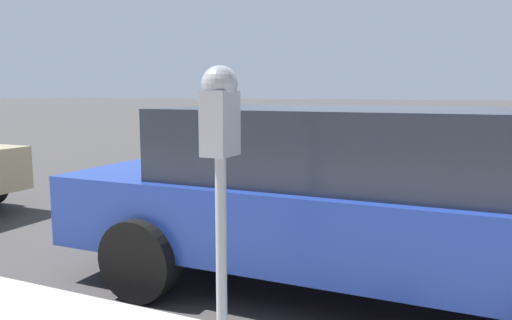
% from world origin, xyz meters
% --- Properties ---
extents(ground_plane, '(220.00, 220.00, 0.00)m').
position_xyz_m(ground_plane, '(0.00, 0.00, 0.00)').
color(ground_plane, '#3D3A3A').
extents(parking_meter, '(0.21, 0.19, 1.58)m').
position_xyz_m(parking_meter, '(-2.53, 0.21, 1.36)').
color(parking_meter, gray).
rests_on(parking_meter, sidewalk).
extents(car_blue, '(2.00, 4.74, 1.47)m').
position_xyz_m(car_blue, '(-0.93, -0.11, 0.78)').
color(car_blue, navy).
rests_on(car_blue, ground_plane).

